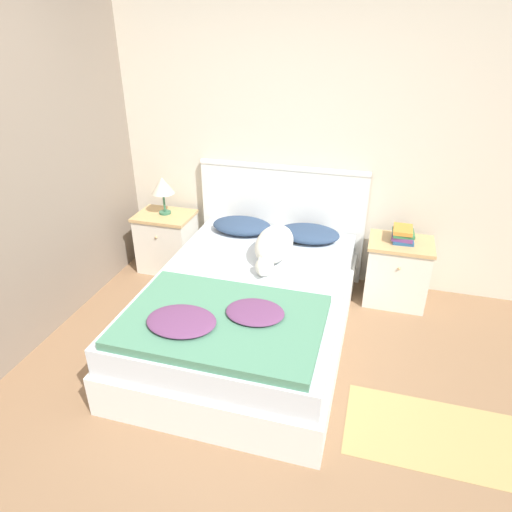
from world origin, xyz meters
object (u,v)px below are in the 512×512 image
(book_stack, at_px, (403,234))
(nightstand_right, at_px, (397,272))
(pillow_right, at_px, (309,233))
(nightstand_left, at_px, (167,241))
(dog, at_px, (274,245))
(bed, at_px, (249,310))
(pillow_left, at_px, (242,226))
(table_lamp, at_px, (163,187))

(book_stack, bearing_deg, nightstand_right, -92.56)
(pillow_right, bearing_deg, nightstand_right, 1.61)
(nightstand_left, bearing_deg, dog, -20.26)
(dog, bearing_deg, bed, -103.02)
(nightstand_right, height_order, pillow_left, pillow_left)
(pillow_right, bearing_deg, dog, -117.08)
(bed, bearing_deg, pillow_left, 110.43)
(nightstand_right, height_order, pillow_right, pillow_right)
(nightstand_left, height_order, pillow_left, pillow_left)
(pillow_right, bearing_deg, bed, -110.43)
(bed, relative_size, dog, 2.77)
(nightstand_left, relative_size, book_stack, 2.48)
(bed, bearing_deg, nightstand_left, 142.20)
(nightstand_right, distance_m, pillow_left, 1.39)
(bed, height_order, nightstand_right, nightstand_right)
(pillow_right, bearing_deg, table_lamp, 178.16)
(nightstand_right, bearing_deg, table_lamp, 179.40)
(pillow_right, distance_m, dog, 0.46)
(nightstand_left, xyz_separation_m, book_stack, (2.14, 0.02, 0.34))
(nightstand_left, distance_m, dog, 1.28)
(book_stack, height_order, table_lamp, table_lamp)
(table_lamp, bearing_deg, pillow_right, -1.84)
(book_stack, bearing_deg, table_lamp, 179.95)
(nightstand_right, relative_size, book_stack, 2.48)
(nightstand_left, relative_size, dog, 0.76)
(pillow_right, xyz_separation_m, book_stack, (0.77, 0.04, 0.07))
(pillow_left, distance_m, book_stack, 1.37)
(bed, distance_m, pillow_right, 0.91)
(pillow_right, distance_m, table_lamp, 1.40)
(dog, bearing_deg, table_lamp, 158.77)
(nightstand_left, bearing_deg, bed, -37.80)
(nightstand_right, bearing_deg, pillow_left, -179.10)
(bed, bearing_deg, dog, 76.98)
(book_stack, xyz_separation_m, table_lamp, (-2.14, 0.00, 0.21))
(nightstand_left, bearing_deg, book_stack, 0.55)
(bed, bearing_deg, book_stack, 38.46)
(nightstand_left, relative_size, pillow_left, 1.07)
(book_stack, distance_m, table_lamp, 2.15)
(pillow_left, bearing_deg, nightstand_right, 0.90)
(pillow_left, relative_size, table_lamp, 1.51)
(dog, bearing_deg, nightstand_left, 159.74)
(nightstand_right, bearing_deg, book_stack, 87.44)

